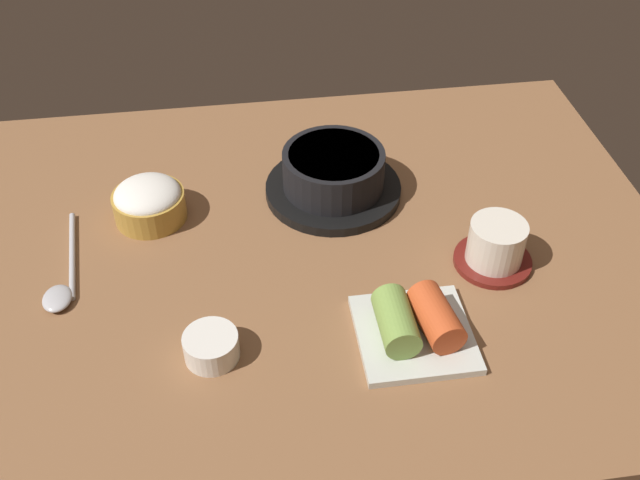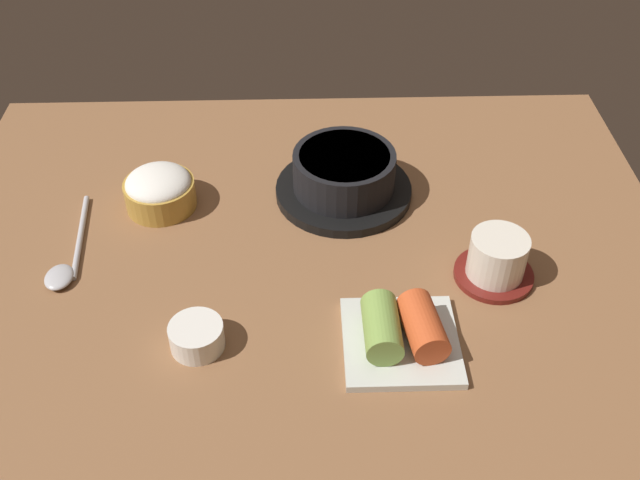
{
  "view_description": "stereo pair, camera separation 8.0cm",
  "coord_description": "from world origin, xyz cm",
  "px_view_note": "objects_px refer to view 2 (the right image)",
  "views": [
    {
      "loc": [
        -8.03,
        -71.88,
        68.17
      ],
      "look_at": [
        2.0,
        -2.0,
        5.0
      ],
      "focal_mm": 41.16,
      "sensor_mm": 36.0,
      "label": 1
    },
    {
      "loc": [
        -0.04,
        -72.57,
        68.17
      ],
      "look_at": [
        2.0,
        -2.0,
        5.0
      ],
      "focal_mm": 41.16,
      "sensor_mm": 36.0,
      "label": 2
    }
  ],
  "objects_px": {
    "spoon": "(67,263)",
    "side_bowl_near": "(197,336)",
    "rice_bowl": "(160,189)",
    "stone_pot": "(344,176)",
    "kimchi_plate": "(402,332)",
    "tea_cup_with_saucer": "(497,259)"
  },
  "relations": [
    {
      "from": "stone_pot",
      "to": "kimchi_plate",
      "type": "relative_size",
      "value": 1.47
    },
    {
      "from": "side_bowl_near",
      "to": "spoon",
      "type": "bearing_deg",
      "value": 142.8
    },
    {
      "from": "kimchi_plate",
      "to": "side_bowl_near",
      "type": "distance_m",
      "value": 0.24
    },
    {
      "from": "rice_bowl",
      "to": "spoon",
      "type": "bearing_deg",
      "value": -131.06
    },
    {
      "from": "rice_bowl",
      "to": "kimchi_plate",
      "type": "relative_size",
      "value": 0.74
    },
    {
      "from": "rice_bowl",
      "to": "spoon",
      "type": "distance_m",
      "value": 0.16
    },
    {
      "from": "stone_pot",
      "to": "spoon",
      "type": "bearing_deg",
      "value": -159.11
    },
    {
      "from": "rice_bowl",
      "to": "kimchi_plate",
      "type": "xyz_separation_m",
      "value": [
        0.31,
        -0.27,
        -0.01
      ]
    },
    {
      "from": "rice_bowl",
      "to": "spoon",
      "type": "xyz_separation_m",
      "value": [
        -0.11,
        -0.12,
        -0.02
      ]
    },
    {
      "from": "tea_cup_with_saucer",
      "to": "kimchi_plate",
      "type": "bearing_deg",
      "value": -140.3
    },
    {
      "from": "stone_pot",
      "to": "tea_cup_with_saucer",
      "type": "height_order",
      "value": "stone_pot"
    },
    {
      "from": "kimchi_plate",
      "to": "rice_bowl",
      "type": "bearing_deg",
      "value": 139.44
    },
    {
      "from": "tea_cup_with_saucer",
      "to": "spoon",
      "type": "xyz_separation_m",
      "value": [
        -0.55,
        0.04,
        -0.02
      ]
    },
    {
      "from": "side_bowl_near",
      "to": "spoon",
      "type": "height_order",
      "value": "side_bowl_near"
    },
    {
      "from": "side_bowl_near",
      "to": "rice_bowl",
      "type": "bearing_deg",
      "value": 106.22
    },
    {
      "from": "spoon",
      "to": "side_bowl_near",
      "type": "bearing_deg",
      "value": -37.2
    },
    {
      "from": "rice_bowl",
      "to": "tea_cup_with_saucer",
      "type": "bearing_deg",
      "value": -19.6
    },
    {
      "from": "spoon",
      "to": "tea_cup_with_saucer",
      "type": "bearing_deg",
      "value": -3.66
    },
    {
      "from": "stone_pot",
      "to": "side_bowl_near",
      "type": "bearing_deg",
      "value": -123.46
    },
    {
      "from": "rice_bowl",
      "to": "side_bowl_near",
      "type": "distance_m",
      "value": 0.27
    },
    {
      "from": "rice_bowl",
      "to": "side_bowl_near",
      "type": "relative_size",
      "value": 1.57
    },
    {
      "from": "stone_pot",
      "to": "side_bowl_near",
      "type": "distance_m",
      "value": 0.34
    }
  ]
}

